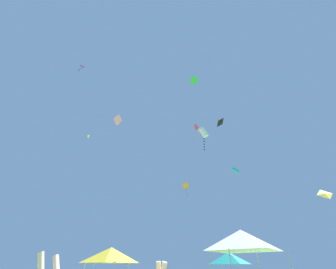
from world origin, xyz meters
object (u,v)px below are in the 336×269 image
kite_orange_delta (186,186)px  kite_lime_box (88,137)px  kite_purple_diamond (82,67)px  kite_black_diamond (220,122)px  kite_yellow_diamond (325,194)px  kite_green_delta (194,80)px  canopy_tent_yellow (110,255)px  kite_pink_diamond (118,120)px  kite_cyan_box (235,170)px  kite_red_box (196,127)px  canopy_tent_teal (229,258)px  canopy_tent_white (242,240)px  kite_white_box (204,133)px

kite_orange_delta → kite_lime_box: bearing=165.7°
kite_lime_box → kite_purple_diamond: kite_purple_diamond is taller
kite_black_diamond → kite_yellow_diamond: kite_black_diamond is taller
kite_purple_diamond → kite_green_delta: bearing=-23.0°
kite_black_diamond → kite_green_delta: 9.59m
canopy_tent_yellow → kite_pink_diamond: kite_pink_diamond is taller
kite_cyan_box → kite_black_diamond: bearing=-120.9°
kite_lime_box → kite_red_box: size_ratio=0.72×
canopy_tent_teal → kite_yellow_diamond: 11.71m
kite_purple_diamond → canopy_tent_white: bearing=-24.8°
kite_orange_delta → canopy_tent_yellow: bearing=-124.0°
canopy_tent_yellow → kite_yellow_diamond: (19.81, 1.51, 5.33)m
kite_purple_diamond → kite_cyan_box: 33.11m
canopy_tent_teal → kite_white_box: kite_white_box is taller
canopy_tent_yellow → kite_lime_box: kite_lime_box is taller
kite_purple_diamond → kite_lime_box: bearing=91.0°
kite_green_delta → kite_white_box: kite_green_delta is taller
canopy_tent_white → kite_pink_diamond: bearing=147.7°
kite_black_diamond → canopy_tent_yellow: bearing=-155.6°
kite_red_box → kite_purple_diamond: bearing=-168.4°
kite_white_box → kite_orange_delta: bearing=90.7°
kite_orange_delta → kite_green_delta: kite_green_delta is taller
kite_red_box → kite_white_box: size_ratio=0.91×
kite_black_diamond → canopy_tent_teal: bearing=-139.3°
canopy_tent_teal → kite_red_box: size_ratio=1.16×
canopy_tent_white → kite_white_box: (0.26, 4.83, 11.14)m
kite_green_delta → kite_white_box: (1.62, 3.62, -4.49)m
kite_yellow_diamond → kite_red_box: bearing=145.6°
kite_purple_diamond → kite_white_box: 22.22m
canopy_tent_teal → kite_cyan_box: 23.04m
canopy_tent_yellow → kite_red_box: bearing=41.6°
canopy_tent_teal → kite_green_delta: bearing=-120.2°
kite_orange_delta → kite_red_box: size_ratio=0.81×
canopy_tent_white → kite_pink_diamond: size_ratio=3.45×
kite_black_diamond → kite_orange_delta: (-4.31, 6.27, -7.62)m
kite_black_diamond → kite_pink_diamond: kite_black_diamond is taller
canopy_tent_yellow → canopy_tent_teal: bearing=18.6°
kite_cyan_box → kite_pink_diamond: bearing=-145.4°
kite_cyan_box → kite_pink_diamond: size_ratio=1.41×
canopy_tent_white → kite_cyan_box: kite_cyan_box is taller
kite_lime_box → canopy_tent_yellow: bearing=-59.9°
kite_cyan_box → kite_green_delta: bearing=-123.5°
kite_black_diamond → kite_orange_delta: bearing=124.5°
kite_lime_box → kite_orange_delta: 20.81m
kite_lime_box → kite_red_box: (19.03, -7.77, -1.77)m
canopy_tent_teal → kite_orange_delta: 12.81m
kite_orange_delta → kite_purple_diamond: size_ratio=1.14×
kite_orange_delta → kite_pink_diamond: kite_pink_diamond is taller
canopy_tent_yellow → canopy_tent_teal: size_ratio=1.01×
kite_yellow_diamond → kite_purple_diamond: size_ratio=0.79×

